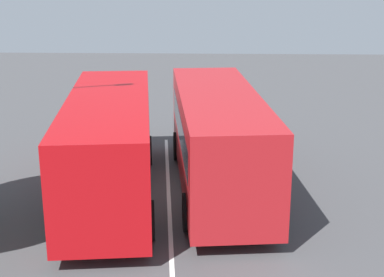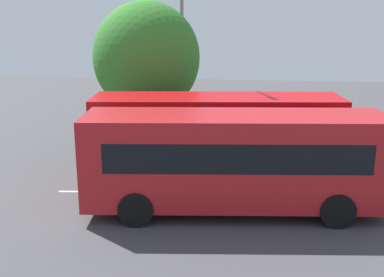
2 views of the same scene
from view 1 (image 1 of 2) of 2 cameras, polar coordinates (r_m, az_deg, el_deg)
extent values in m
plane|color=#424244|center=(17.98, -2.38, -5.53)|extent=(61.16, 61.16, 0.00)
cube|color=#AD191E|center=(17.76, 2.65, 0.21)|extent=(9.45, 3.40, 2.78)
cube|color=black|center=(22.01, 1.27, 5.48)|extent=(0.35, 2.12, 1.17)
cube|color=black|center=(17.57, -1.15, 1.17)|extent=(7.73, 0.92, 0.89)
cube|color=black|center=(17.85, 6.41, 1.31)|extent=(7.73, 0.92, 0.89)
cube|color=black|center=(21.94, 1.27, 6.67)|extent=(0.31, 1.93, 0.32)
cube|color=black|center=(22.49, 1.23, 0.70)|extent=(0.34, 2.22, 0.36)
cylinder|color=black|center=(20.85, -1.48, -0.78)|extent=(1.08, 0.39, 1.05)
cylinder|color=black|center=(21.08, 4.76, -0.64)|extent=(1.08, 0.39, 1.05)
cylinder|color=black|center=(15.33, -0.40, -7.47)|extent=(1.08, 0.39, 1.05)
cylinder|color=black|center=(15.63, 8.08, -7.14)|extent=(1.08, 0.39, 1.05)
cube|color=#B70C11|center=(17.27, -8.33, -0.44)|extent=(9.46, 3.47, 2.78)
cube|color=black|center=(21.52, -7.70, 5.07)|extent=(0.36, 2.12, 1.17)
cube|color=black|center=(17.30, -12.26, 0.53)|extent=(7.72, 0.98, 0.89)
cube|color=black|center=(17.14, -4.45, 0.71)|extent=(7.72, 0.98, 0.89)
cube|color=black|center=(21.46, -7.74, 6.29)|extent=(0.32, 1.93, 0.32)
cube|color=black|center=(22.02, -7.50, 0.20)|extent=(0.36, 2.22, 0.36)
cylinder|color=black|center=(20.56, -10.89, -1.36)|extent=(1.08, 0.40, 1.05)
cylinder|color=black|center=(20.42, -4.49, -1.21)|extent=(1.08, 0.40, 1.05)
cylinder|color=black|center=(15.09, -13.18, -8.35)|extent=(1.08, 0.40, 1.05)
cylinder|color=black|center=(14.91, -4.36, -8.25)|extent=(1.08, 0.40, 1.05)
cylinder|color=#232833|center=(23.82, -6.41, 1.01)|extent=(0.13, 0.13, 0.77)
cylinder|color=#232833|center=(23.87, -6.77, 1.03)|extent=(0.13, 0.13, 0.77)
cylinder|color=olive|center=(23.67, -6.65, 2.63)|extent=(0.38, 0.38, 0.61)
sphere|color=tan|center=(23.57, -6.68, 3.60)|extent=(0.21, 0.21, 0.21)
cube|color=silver|center=(17.98, -2.38, -5.52)|extent=(11.58, 1.19, 0.01)
camera|label=2|loc=(22.76, 42.60, 10.63)|focal=44.93mm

